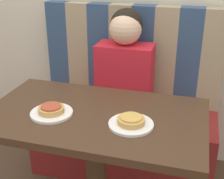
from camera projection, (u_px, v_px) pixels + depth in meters
name	position (u px, v px, depth m)	size (l,w,h in m)	color
booth_seat	(124.00, 140.00, 2.13)	(1.18, 0.49, 0.46)	maroon
booth_backrest	(132.00, 54.00, 2.08)	(1.18, 0.10, 0.65)	navy
dining_table	(95.00, 133.00, 1.47)	(1.01, 0.60, 0.73)	#422B1C
person	(125.00, 62.00, 1.91)	(0.34, 0.22, 0.65)	red
plate_left	(52.00, 113.00, 1.41)	(0.19, 0.19, 0.01)	white
plate_right	(131.00, 124.00, 1.32)	(0.19, 0.19, 0.01)	white
pizza_left	(51.00, 109.00, 1.40)	(0.12, 0.12, 0.03)	tan
pizza_right	(131.00, 120.00, 1.31)	(0.12, 0.12, 0.03)	tan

